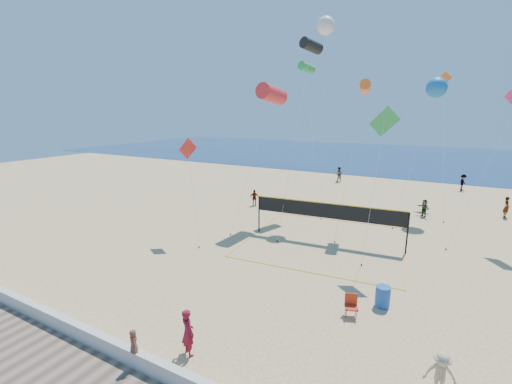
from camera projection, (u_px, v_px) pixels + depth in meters
The scene contains 23 objects.
ground at pixel (239, 337), 13.29m from camera, with size 120.00×120.00×0.00m, color #D9B97A.
ocean at pixel (406, 157), 66.27m from camera, with size 140.00×50.00×0.03m, color navy.
seawall at pixel (189, 383), 10.65m from camera, with size 32.00×0.30×0.60m, color silver.
woman at pixel (188, 332), 12.16m from camera, with size 0.65×0.43×1.79m, color maroon.
toddler at pixel (133, 341), 11.50m from camera, with size 0.41×0.27×0.84m, color brown.
bystander_b at pixel (441, 374), 10.40m from camera, with size 0.97×0.56×1.50m, color tan.
far_person_0 at pixel (254, 198), 31.72m from camera, with size 0.89×0.37×1.52m, color gray.
far_person_1 at pixel (424, 208), 28.44m from camera, with size 1.35×0.43×1.45m, color gray.
far_person_2 at pixel (506, 207), 28.12m from camera, with size 0.64×0.42×1.76m, color gray.
far_person_3 at pixel (339, 175), 42.41m from camera, with size 0.90×0.70×1.86m, color gray.
far_person_4 at pixel (463, 183), 37.81m from camera, with size 1.16×0.67×1.80m, color gray.
camp_chair at pixel (351, 304), 14.58m from camera, with size 0.66×0.77×1.09m.
trash_barrel at pixel (383, 296), 15.30m from camera, with size 0.64×0.64×0.96m, color #194BA2.
volleyball_net at pixel (327, 215), 22.67m from camera, with size 10.87×10.73×2.70m.
kite_0 at pixel (272, 94), 25.34m from camera, with size 1.72×5.94×10.60m.
kite_1 at pixel (311, 46), 28.14m from camera, with size 2.16×10.23×14.43m.
kite_2 at pixel (365, 87), 23.71m from camera, with size 1.04×4.95×10.71m.
kite_3 at pixel (188, 154), 22.53m from camera, with size 2.51×1.55×6.91m.
kite_4 at pixel (383, 129), 18.21m from camera, with size 1.64×1.09×8.86m.
kite_6 at pixel (326, 26), 26.25m from camera, with size 1.67×2.50×15.67m.
kite_7 at pixel (437, 88), 27.12m from camera, with size 2.76×6.60×11.20m.
kite_8 at pixel (307, 68), 34.27m from camera, with size 4.71×7.75×13.40m.
kite_9 at pixel (444, 90), 31.27m from camera, with size 2.07×8.02×12.17m.
Camera 1 is at (6.15, -9.91, 8.54)m, focal length 24.00 mm.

